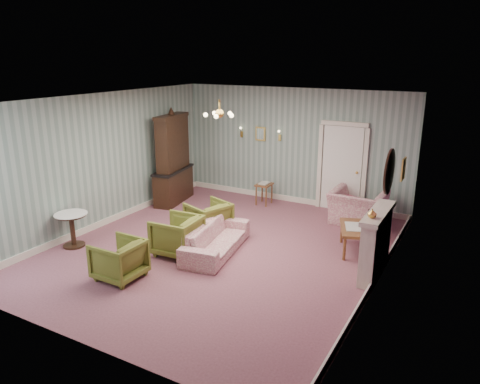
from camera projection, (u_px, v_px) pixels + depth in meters
The scene contains 27 objects.
floor at pixel (221, 249), 8.97m from camera, with size 7.00×7.00×0.00m, color #8E5263.
ceiling at pixel (219, 99), 8.13m from camera, with size 7.00×7.00×0.00m, color white.
wall_back at pixel (293, 146), 11.48m from camera, with size 6.00×6.00×0.00m, color gray.
wall_front at pixel (72, 243), 5.62m from camera, with size 6.00×6.00×0.00m, color gray.
wall_left at pixel (103, 161), 9.94m from camera, with size 7.00×7.00×0.00m, color gray.
wall_right at pixel (384, 202), 7.15m from camera, with size 7.00×7.00×0.00m, color gray.
wall_right_floral at pixel (383, 202), 7.16m from camera, with size 7.00×7.00×0.00m, color #B55A8D.
door at pixel (342, 167), 10.95m from camera, with size 1.12×0.12×2.16m, color white, non-canonical shape.
olive_chair_a at pixel (119, 258), 7.71m from camera, with size 0.74×0.69×0.76m, color #646724.
olive_chair_b at pixel (177, 234), 8.66m from camera, with size 0.80×0.75×0.82m, color #646724.
olive_chair_c at pixel (208, 217), 9.58m from camera, with size 0.78×0.73×0.80m, color #646724.
sofa_chintz at pixel (216, 234), 8.74m from camera, with size 1.90×0.56×0.74m, color #A0405F.
wingback_chair at pixel (358, 202), 10.19m from camera, with size 1.17×0.76×1.02m, color #A0405F.
dresser at pixel (172, 157), 11.54m from camera, with size 0.50×1.43×2.39m, color black, non-canonical shape.
fireplace at pixel (376, 243), 7.81m from camera, with size 0.30×1.40×1.16m, color beige, non-canonical shape.
mantel_vase at pixel (372, 214), 7.29m from camera, with size 0.15×0.15×0.15m, color gold.
oval_mirror at pixel (389, 172), 7.39m from camera, with size 0.04×0.76×0.84m, color white, non-canonical shape.
framed_print at pixel (403, 169), 8.59m from camera, with size 0.04×0.34×0.42m, color gold, non-canonical shape.
coffee_table at pixel (355, 239), 8.79m from camera, with size 0.56×1.01×0.51m, color brown, non-canonical shape.
side_table_black at pixel (377, 226), 9.41m from camera, with size 0.38×0.38×0.57m, color black, non-canonical shape.
pedestal_table at pixel (72, 230), 9.02m from camera, with size 0.64×0.64×0.69m, color black, non-canonical shape.
nesting_table at pixel (264, 193), 11.59m from camera, with size 0.35×0.45×0.59m, color brown, non-canonical shape.
gilt_mirror_back at pixel (260, 134), 11.79m from camera, with size 0.28×0.06×0.36m, color gold, non-canonical shape.
sconce_left at pixel (241, 132), 12.03m from camera, with size 0.16×0.12×0.30m, color gold, non-canonical shape.
sconce_right at pixel (279, 136), 11.52m from camera, with size 0.16×0.12×0.30m, color gold, non-canonical shape.
chandelier at pixel (219, 115), 8.21m from camera, with size 0.56×0.56×0.36m, color gold, non-canonical shape.
burgundy_cushion at pixel (354, 205), 10.10m from camera, with size 0.38×0.10×0.38m, color maroon.
Camera 1 is at (4.33, -7.04, 3.67)m, focal length 34.19 mm.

